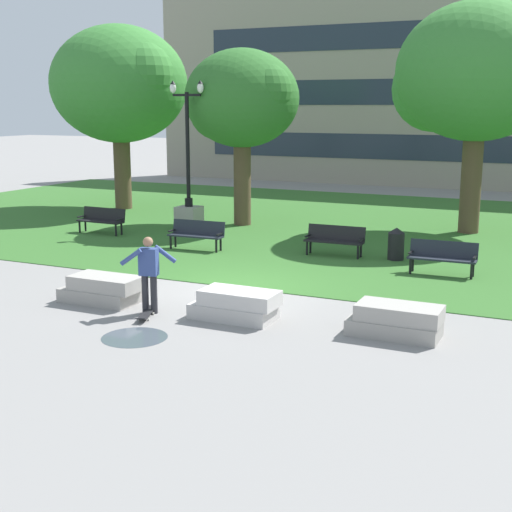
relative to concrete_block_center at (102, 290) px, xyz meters
The scene contains 18 objects.
ground_plane 3.34m from the concrete_block_center, 48.57° to the left, with size 140.00×140.00×0.00m, color gray.
grass_lawn 12.69m from the concrete_block_center, 80.00° to the left, with size 40.00×20.00×0.02m, color #336628.
concrete_block_center is the anchor object (origin of this frame).
concrete_block_left 3.40m from the concrete_block_center, ahead, with size 1.88×0.90×0.64m.
concrete_block_right 6.81m from the concrete_block_center, ahead, with size 1.82×0.90×0.64m.
person_skateboarder 1.64m from the concrete_block_center, 10.27° to the right, with size 1.02×0.78×1.71m.
skateboard 1.71m from the concrete_block_center, 20.53° to the right, with size 0.54×1.03×0.14m.
puddle 2.82m from the concrete_block_center, 40.65° to the right, with size 1.31×1.31×0.01m, color #47515B.
park_bench_near_left 9.00m from the concrete_block_center, 42.47° to the left, with size 1.81×0.58×0.90m.
park_bench_near_right 9.22m from the concrete_block_center, 126.92° to the left, with size 1.81×0.57×0.90m.
park_bench_far_left 6.39m from the concrete_block_center, 99.55° to the left, with size 1.82×0.62×0.90m.
park_bench_far_right 7.92m from the concrete_block_center, 66.08° to the left, with size 1.81×0.57×0.90m.
lamp_post_center 9.54m from the concrete_block_center, 108.01° to the left, with size 1.32×0.80×5.32m.
tree_near_right 15.39m from the concrete_block_center, 64.65° to the left, with size 5.89×5.61×7.99m.
tree_far_left 16.27m from the concrete_block_center, 123.63° to the left, with size 6.12×5.83×7.82m.
tree_far_right 12.16m from the concrete_block_center, 99.58° to the left, with size 4.45×4.24×6.53m.
trash_bin 8.96m from the concrete_block_center, 55.73° to the left, with size 0.49×0.49×0.96m.
building_facade_distant 27.51m from the concrete_block_center, 91.25° to the left, with size 28.29×1.03×11.24m.
Camera 1 is at (7.77, -15.49, 4.50)m, focal length 50.00 mm.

